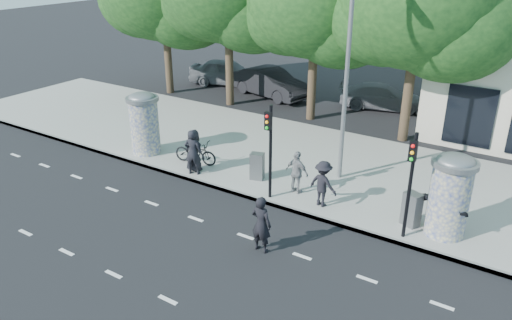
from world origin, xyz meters
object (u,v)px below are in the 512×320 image
Objects in this scene: car_left at (227,72)px; traffic_pole_near at (270,143)px; ped_e at (297,172)px; ped_b at (193,152)px; ad_column_left at (144,122)px; ped_a at (194,151)px; ped_f at (440,208)px; man_road at (261,224)px; street_lamp at (347,57)px; bicycle at (196,152)px; car_mid at (270,83)px; ad_column_right at (450,193)px; cabinet_left at (257,166)px; car_right at (382,97)px; cabinet_right at (412,209)px; traffic_pole_far at (411,176)px; ped_d at (323,184)px.

traffic_pole_near is at bearing -159.03° from car_left.
ped_b is at bearing 17.53° from ped_e.
ad_column_left is 1.56× the size of ped_a.
ped_f is 1.01× the size of man_road.
street_lamp is 5.01× the size of ped_e.
bicycle is (-0.56, 0.82, -0.41)m from ped_b.
ped_a reaches higher than car_mid.
traffic_pole_near reaches higher than ad_column_right.
man_road is at bearing -135.60° from car_mid.
street_lamp is 6.83m from man_road.
ad_column_right reaches higher than man_road.
street_lamp is at bearing -88.32° from man_road.
street_lamp reaches higher than cabinet_left.
ad_column_right is 0.78× the size of traffic_pole_near.
car_right is (-6.02, 11.91, -0.39)m from ped_f.
traffic_pole_near reaches higher than car_mid.
cabinet_right is (3.36, 3.61, -0.19)m from man_road.
cabinet_left is (-1.80, 0.19, -0.27)m from ped_e.
traffic_pole_far is at bearing -105.29° from bicycle.
ped_d is 16.96m from car_left.
ped_d is at bearing 173.40° from car_right.
cabinet_left is 11.72m from car_mid.
ad_column_left is 8.75m from man_road.
cabinet_left is (-3.00, 0.54, -0.29)m from ped_d.
car_mid is (-11.63, 11.31, -1.40)m from traffic_pole_far.
street_lamp is at bearing -121.77° from car_mid.
ped_f is at bearing -100.46° from bicycle.
car_mid is at bearing 140.50° from ad_column_right.
bicycle is 0.40× the size of car_right.
cabinet_right is (3.36, -1.99, -4.08)m from street_lamp.
street_lamp is at bearing 172.03° from cabinet_right.
bicycle is at bearing -160.81° from street_lamp.
bicycle is (-4.08, 0.94, -1.59)m from traffic_pole_near.
ped_d is at bearing -95.61° from man_road.
car_left is (-9.37, 11.06, 0.14)m from cabinet_left.
ped_b is (3.09, -0.59, -0.49)m from ad_column_left.
ped_e is 1.52× the size of cabinet_left.
bicycle is 0.37× the size of car_mid.
car_left is at bearing 145.56° from ad_column_right.
ad_column_right is 0.58× the size of car_right.
cabinet_left is at bearing -159.81° from car_left.
man_road is at bearing 126.05° from ped_b.
car_right is at bearing -127.58° from ped_b.
ad_column_right is 1.62× the size of ped_d.
traffic_pole_near is at bearing -112.19° from bicycle.
ped_a is 5.96m from man_road.
ped_e is at bearing -5.84° from ped_d.
traffic_pole_far is 0.74× the size of car_right.
traffic_pole_far is at bearing -39.88° from street_lamp.
traffic_pole_near is 2.08× the size of ped_d.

